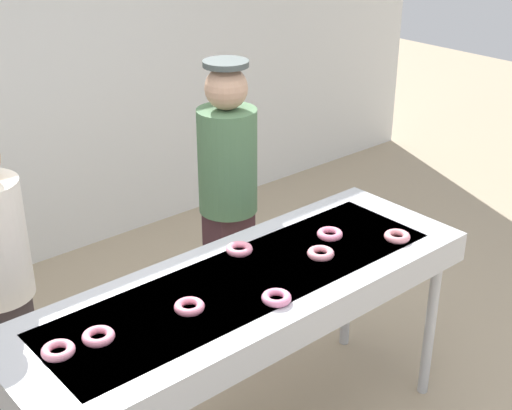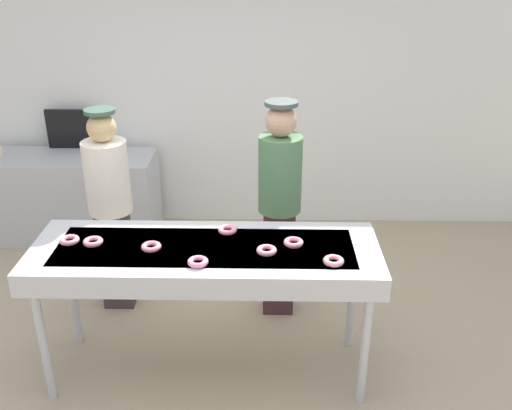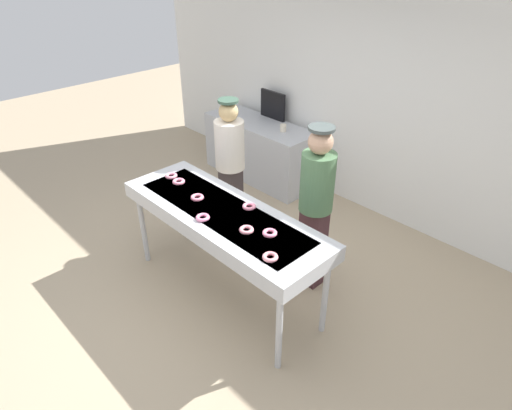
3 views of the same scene
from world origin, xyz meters
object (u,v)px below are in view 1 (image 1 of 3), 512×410
at_px(strawberry_donut_6, 239,249).
at_px(strawberry_donut_1, 330,234).
at_px(strawberry_donut_4, 189,307).
at_px(worker_assistant, 228,196).
at_px(strawberry_donut_0, 397,236).
at_px(strawberry_donut_7, 321,253).
at_px(fryer_conveyor, 247,295).
at_px(strawberry_donut_2, 98,336).
at_px(strawberry_donut_3, 276,298).
at_px(strawberry_donut_5, 58,351).

bearing_deg(strawberry_donut_6, strawberry_donut_1, -21.40).
xyz_separation_m(strawberry_donut_4, worker_assistant, (0.82, 0.78, -0.01)).
distance_m(strawberry_donut_6, worker_assistant, 0.64).
xyz_separation_m(strawberry_donut_0, strawberry_donut_7, (-0.40, 0.12, 0.00)).
xyz_separation_m(strawberry_donut_0, worker_assistant, (-0.31, 0.93, -0.01)).
bearing_deg(strawberry_donut_6, strawberry_donut_4, -152.25).
relative_size(fryer_conveyor, strawberry_donut_7, 17.55).
distance_m(strawberry_donut_2, strawberry_donut_6, 0.87).
distance_m(strawberry_donut_1, strawberry_donut_7, 0.20).
xyz_separation_m(strawberry_donut_3, strawberry_donut_4, (-0.31, 0.18, 0.00)).
height_order(strawberry_donut_5, strawberry_donut_6, same).
xyz_separation_m(strawberry_donut_0, strawberry_donut_1, (-0.23, 0.23, 0.00)).
xyz_separation_m(strawberry_donut_5, strawberry_donut_6, (1.00, 0.17, 0.00)).
relative_size(strawberry_donut_2, strawberry_donut_4, 1.00).
height_order(fryer_conveyor, strawberry_donut_6, strawberry_donut_6).
height_order(strawberry_donut_0, strawberry_donut_4, same).
distance_m(strawberry_donut_2, strawberry_donut_7, 1.11).
relative_size(strawberry_donut_2, strawberry_donut_5, 1.00).
bearing_deg(strawberry_donut_6, worker_assistant, 56.16).
relative_size(strawberry_donut_2, strawberry_donut_3, 1.00).
bearing_deg(fryer_conveyor, strawberry_donut_2, 178.03).
relative_size(strawberry_donut_5, strawberry_donut_7, 1.00).
bearing_deg(strawberry_donut_7, strawberry_donut_6, 133.28).
xyz_separation_m(strawberry_donut_5, worker_assistant, (1.36, 0.70, -0.01)).
distance_m(strawberry_donut_1, strawberry_donut_5, 1.44).
bearing_deg(strawberry_donut_5, strawberry_donut_7, -4.99).
height_order(strawberry_donut_1, strawberry_donut_6, same).
distance_m(strawberry_donut_5, worker_assistant, 1.53).
distance_m(strawberry_donut_1, strawberry_donut_2, 1.28).
bearing_deg(fryer_conveyor, strawberry_donut_5, 177.21).
xyz_separation_m(strawberry_donut_1, strawberry_donut_6, (-0.43, 0.17, 0.00)).
height_order(fryer_conveyor, strawberry_donut_2, strawberry_donut_2).
relative_size(fryer_conveyor, strawberry_donut_4, 17.55).
distance_m(strawberry_donut_1, worker_assistant, 0.71).
height_order(strawberry_donut_2, strawberry_donut_4, same).
bearing_deg(strawberry_donut_1, strawberry_donut_6, 158.60).
height_order(strawberry_donut_1, strawberry_donut_4, same).
distance_m(fryer_conveyor, strawberry_donut_7, 0.41).
height_order(strawberry_donut_6, worker_assistant, worker_assistant).
xyz_separation_m(fryer_conveyor, strawberry_donut_0, (0.79, -0.19, 0.10)).
bearing_deg(strawberry_donut_3, strawberry_donut_6, 70.66).
xyz_separation_m(strawberry_donut_1, strawberry_donut_2, (-1.28, -0.02, 0.00)).
height_order(strawberry_donut_0, strawberry_donut_3, same).
height_order(strawberry_donut_3, strawberry_donut_5, same).
bearing_deg(strawberry_donut_6, fryer_conveyor, -121.79).
xyz_separation_m(strawberry_donut_2, worker_assistant, (1.20, 0.72, -0.01)).
xyz_separation_m(strawberry_donut_4, strawberry_donut_6, (0.46, 0.24, 0.00)).
height_order(strawberry_donut_5, worker_assistant, worker_assistant).
distance_m(strawberry_donut_3, strawberry_donut_6, 0.45).
bearing_deg(worker_assistant, strawberry_donut_4, 57.41).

